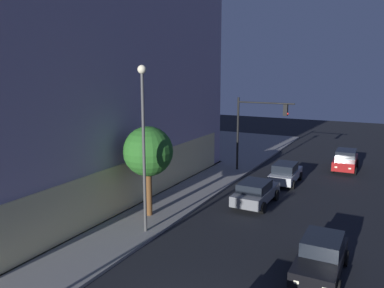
# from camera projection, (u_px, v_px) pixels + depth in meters

# --- Properties ---
(traffic_light_far_corner) EXTENTS (0.32, 4.77, 6.15)m
(traffic_light_far_corner) POSITION_uv_depth(u_px,v_px,m) (255.00, 122.00, 31.73)
(traffic_light_far_corner) COLOR black
(traffic_light_far_corner) RESTS_ON sidewalk_corner
(street_lamp_sidewalk) EXTENTS (0.44, 0.44, 8.62)m
(street_lamp_sidewalk) POSITION_uv_depth(u_px,v_px,m) (143.00, 131.00, 19.41)
(street_lamp_sidewalk) COLOR #454545
(street_lamp_sidewalk) RESTS_ON sidewalk_corner
(sidewalk_tree) EXTENTS (2.87, 2.87, 5.26)m
(sidewalk_tree) POSITION_uv_depth(u_px,v_px,m) (148.00, 152.00, 21.99)
(sidewalk_tree) COLOR brown
(sidewalk_tree) RESTS_ON sidewalk_corner
(car_black) EXTENTS (4.43, 1.96, 1.58)m
(car_black) POSITION_uv_depth(u_px,v_px,m) (321.00, 256.00, 16.25)
(car_black) COLOR black
(car_black) RESTS_ON ground
(car_grey) EXTENTS (4.51, 2.14, 1.58)m
(car_grey) POSITION_uv_depth(u_px,v_px,m) (256.00, 192.00, 24.72)
(car_grey) COLOR slate
(car_grey) RESTS_ON ground
(car_silver) EXTENTS (4.31, 2.02, 1.61)m
(car_silver) POSITION_uv_depth(u_px,v_px,m) (286.00, 173.00, 29.42)
(car_silver) COLOR #B7BABF
(car_silver) RESTS_ON ground
(car_red) EXTENTS (4.81, 2.11, 1.69)m
(car_red) POSITION_uv_depth(u_px,v_px,m) (345.00, 160.00, 33.50)
(car_red) COLOR maroon
(car_red) RESTS_ON ground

